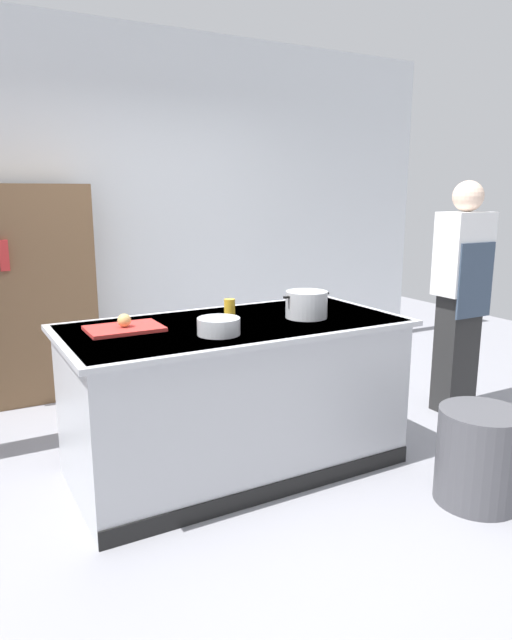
{
  "coord_description": "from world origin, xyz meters",
  "views": [
    {
      "loc": [
        -1.45,
        -2.88,
        1.64
      ],
      "look_at": [
        0.25,
        0.2,
        0.85
      ],
      "focal_mm": 32.16,
      "sensor_mm": 36.0,
      "label": 1
    }
  ],
  "objects_px": {
    "trash_bin": "(479,456)",
    "bookshelf": "(21,296)",
    "person_chef": "(461,293)",
    "mixing_bowl": "(219,326)",
    "onion": "(124,320)",
    "stock_pot": "(306,304)",
    "juice_cup": "(230,307)"
  },
  "relations": [
    {
      "from": "stock_pot",
      "to": "juice_cup",
      "type": "distance_m",
      "value": 0.47
    },
    {
      "from": "stock_pot",
      "to": "person_chef",
      "type": "xyz_separation_m",
      "value": [
        1.44,
        0.11,
        -0.07
      ]
    },
    {
      "from": "onion",
      "to": "mixing_bowl",
      "type": "distance_m",
      "value": 0.53
    },
    {
      "from": "onion",
      "to": "juice_cup",
      "type": "height_order",
      "value": "juice_cup"
    },
    {
      "from": "onion",
      "to": "stock_pot",
      "type": "xyz_separation_m",
      "value": [
        1.05,
        -0.2,
        0.02
      ]
    },
    {
      "from": "trash_bin",
      "to": "onion",
      "type": "bearing_deg",
      "value": 144.85
    },
    {
      "from": "juice_cup",
      "to": "onion",
      "type": "bearing_deg",
      "value": -172.84
    },
    {
      "from": "mixing_bowl",
      "to": "person_chef",
      "type": "relative_size",
      "value": 0.13
    },
    {
      "from": "onion",
      "to": "person_chef",
      "type": "relative_size",
      "value": 0.04
    },
    {
      "from": "onion",
      "to": "trash_bin",
      "type": "bearing_deg",
      "value": -35.15
    },
    {
      "from": "stock_pot",
      "to": "person_chef",
      "type": "distance_m",
      "value": 1.45
    },
    {
      "from": "stock_pot",
      "to": "trash_bin",
      "type": "relative_size",
      "value": 0.61
    },
    {
      "from": "stock_pot",
      "to": "trash_bin",
      "type": "bearing_deg",
      "value": -60.17
    },
    {
      "from": "stock_pot",
      "to": "mixing_bowl",
      "type": "distance_m",
      "value": 0.65
    },
    {
      "from": "trash_bin",
      "to": "bookshelf",
      "type": "distance_m",
      "value": 3.42
    },
    {
      "from": "onion",
      "to": "bookshelf",
      "type": "xyz_separation_m",
      "value": [
        -0.32,
        1.68,
        -0.1
      ]
    },
    {
      "from": "stock_pot",
      "to": "bookshelf",
      "type": "distance_m",
      "value": 2.33
    },
    {
      "from": "mixing_bowl",
      "to": "trash_bin",
      "type": "distance_m",
      "value": 1.55
    },
    {
      "from": "mixing_bowl",
      "to": "juice_cup",
      "type": "bearing_deg",
      "value": 56.97
    },
    {
      "from": "onion",
      "to": "person_chef",
      "type": "distance_m",
      "value": 2.5
    },
    {
      "from": "trash_bin",
      "to": "person_chef",
      "type": "xyz_separation_m",
      "value": [
        0.93,
        1.01,
        0.66
      ]
    },
    {
      "from": "trash_bin",
      "to": "bookshelf",
      "type": "height_order",
      "value": "bookshelf"
    },
    {
      "from": "mixing_bowl",
      "to": "bookshelf",
      "type": "distance_m",
      "value": 2.14
    },
    {
      "from": "bookshelf",
      "to": "stock_pot",
      "type": "bearing_deg",
      "value": -53.8
    },
    {
      "from": "onion",
      "to": "mixing_bowl",
      "type": "bearing_deg",
      "value": -38.69
    },
    {
      "from": "juice_cup",
      "to": "person_chef",
      "type": "height_order",
      "value": "person_chef"
    },
    {
      "from": "trash_bin",
      "to": "person_chef",
      "type": "height_order",
      "value": "person_chef"
    },
    {
      "from": "mixing_bowl",
      "to": "trash_bin",
      "type": "xyz_separation_m",
      "value": [
        1.16,
        -0.78,
        -0.69
      ]
    },
    {
      "from": "mixing_bowl",
      "to": "person_chef",
      "type": "height_order",
      "value": "person_chef"
    },
    {
      "from": "mixing_bowl",
      "to": "trash_bin",
      "type": "bearing_deg",
      "value": -33.81
    },
    {
      "from": "person_chef",
      "to": "mixing_bowl",
      "type": "bearing_deg",
      "value": 111.84
    },
    {
      "from": "mixing_bowl",
      "to": "bookshelf",
      "type": "xyz_separation_m",
      "value": [
        -0.74,
        2.01,
        -0.09
      ]
    }
  ]
}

